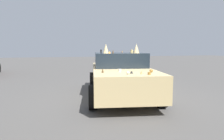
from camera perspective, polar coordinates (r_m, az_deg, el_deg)
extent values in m
plane|color=#514F4C|center=(6.81, 2.46, -7.47)|extent=(60.00, 60.00, 0.00)
cube|color=#D8BC7F|center=(6.69, 2.48, -2.23)|extent=(4.59, 2.51, 0.70)
cube|color=#1E2833|center=(7.03, 2.04, 2.99)|extent=(2.07, 1.95, 0.47)
cylinder|color=black|center=(5.67, 13.80, -7.05)|extent=(0.69, 0.33, 0.66)
cylinder|color=black|center=(5.36, -5.44, -7.68)|extent=(0.69, 0.33, 0.66)
cylinder|color=black|center=(8.21, 7.58, -2.79)|extent=(0.69, 0.33, 0.66)
cylinder|color=black|center=(8.00, -5.48, -3.01)|extent=(0.69, 0.33, 0.66)
ellipsoid|color=black|center=(8.29, 7.31, -0.66)|extent=(0.13, 0.04, 0.14)
ellipsoid|color=black|center=(5.56, 13.85, -3.14)|extent=(0.10, 0.04, 0.12)
ellipsoid|color=black|center=(6.37, -5.33, -3.48)|extent=(0.19, 0.05, 0.09)
ellipsoid|color=black|center=(7.07, -5.35, -2.46)|extent=(0.11, 0.04, 0.14)
ellipsoid|color=black|center=(7.10, 9.52, -2.59)|extent=(0.17, 0.05, 0.09)
ellipsoid|color=black|center=(5.18, -5.29, -3.84)|extent=(0.19, 0.05, 0.10)
ellipsoid|color=black|center=(8.47, 7.04, -1.34)|extent=(0.19, 0.05, 0.12)
ellipsoid|color=black|center=(6.94, -5.35, -2.70)|extent=(0.18, 0.05, 0.08)
sphere|color=#A87A38|center=(5.38, 11.07, -0.18)|extent=(0.09, 0.09, 0.09)
cone|color=#51381E|center=(5.24, -2.68, -0.11)|extent=(0.08, 0.08, 0.12)
cone|color=black|center=(5.09, 5.57, -0.58)|extent=(0.12, 0.12, 0.07)
cone|color=tan|center=(5.02, 8.52, -0.55)|extent=(0.13, 0.13, 0.10)
sphere|color=silver|center=(4.92, 4.58, -0.79)|extent=(0.08, 0.08, 0.08)
cylinder|color=silver|center=(5.47, 2.22, -0.08)|extent=(0.11, 0.11, 0.07)
cylinder|color=#A87A38|center=(4.92, 10.53, -0.93)|extent=(0.11, 0.11, 0.07)
cylinder|color=tan|center=(7.06, 5.63, 5.33)|extent=(0.12, 0.12, 0.11)
cylinder|color=black|center=(7.53, -3.11, 5.41)|extent=(0.07, 0.07, 0.11)
cylinder|color=black|center=(7.16, 6.32, 5.15)|extent=(0.08, 0.08, 0.06)
cone|color=#51381E|center=(7.74, 2.92, 5.29)|extent=(0.07, 0.07, 0.07)
cone|color=#51381E|center=(6.39, 0.29, 5.31)|extent=(0.07, 0.07, 0.12)
cone|color=orange|center=(6.55, -0.70, 5.09)|extent=(0.11, 0.11, 0.06)
cone|color=#D8BC7F|center=(6.61, 6.94, 6.08)|extent=(0.18, 0.18, 0.30)
cone|color=#D8BC7F|center=(6.47, -1.75, 6.11)|extent=(0.18, 0.18, 0.30)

